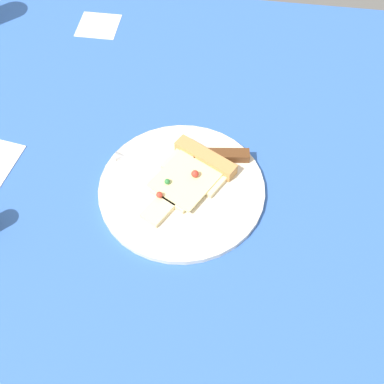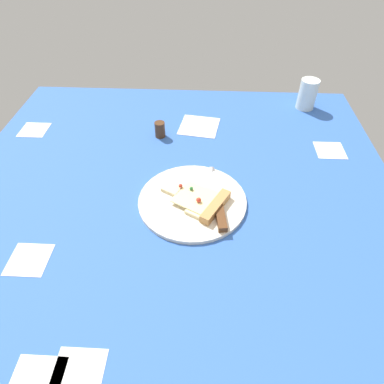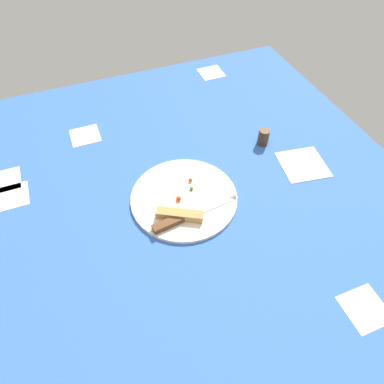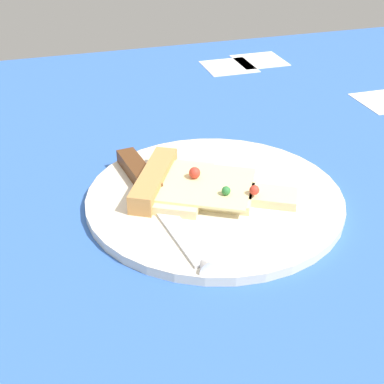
{
  "view_description": "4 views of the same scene",
  "coord_description": "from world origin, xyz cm",
  "px_view_note": "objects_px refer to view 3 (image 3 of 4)",
  "views": [
    {
      "loc": [
        -11.03,
        44.29,
        71.15
      ],
      "look_at": [
        -4.52,
        -2.54,
        3.34
      ],
      "focal_mm": 46.62,
      "sensor_mm": 36.0,
      "label": 1
    },
    {
      "loc": [
        -66.31,
        -8.07,
        63.86
      ],
      "look_at": [
        -1.3,
        -4.75,
        2.73
      ],
      "focal_mm": 31.52,
      "sensor_mm": 36.0,
      "label": 2
    },
    {
      "loc": [
        -21.88,
        -60.99,
        72.54
      ],
      "look_at": [
        -0.01,
        -4.89,
        1.91
      ],
      "focal_mm": 32.21,
      "sensor_mm": 36.0,
      "label": 3
    },
    {
      "loc": [
        47.34,
        -22.79,
        33.47
      ],
      "look_at": [
        -2.79,
        -7.43,
        1.58
      ],
      "focal_mm": 51.68,
      "sensor_mm": 36.0,
      "label": 4
    }
  ],
  "objects_px": {
    "pizza_slice": "(182,202)",
    "pepper_shaker": "(263,137)",
    "knife": "(187,216)",
    "napkin": "(303,164)",
    "plate": "(184,198)"
  },
  "relations": [
    {
      "from": "pizza_slice",
      "to": "pepper_shaker",
      "type": "bearing_deg",
      "value": 53.34
    },
    {
      "from": "knife",
      "to": "napkin",
      "type": "xyz_separation_m",
      "value": [
        0.39,
        0.06,
        -0.01
      ]
    },
    {
      "from": "pizza_slice",
      "to": "knife",
      "type": "relative_size",
      "value": 0.79
    },
    {
      "from": "plate",
      "to": "napkin",
      "type": "xyz_separation_m",
      "value": [
        0.38,
        -0.0,
        -0.0
      ]
    },
    {
      "from": "plate",
      "to": "knife",
      "type": "distance_m",
      "value": 0.07
    },
    {
      "from": "plate",
      "to": "napkin",
      "type": "height_order",
      "value": "plate"
    },
    {
      "from": "pepper_shaker",
      "to": "pizza_slice",
      "type": "bearing_deg",
      "value": -155.58
    },
    {
      "from": "knife",
      "to": "pepper_shaker",
      "type": "height_order",
      "value": "pepper_shaker"
    },
    {
      "from": "pizza_slice",
      "to": "knife",
      "type": "bearing_deg",
      "value": -65.21
    },
    {
      "from": "pepper_shaker",
      "to": "napkin",
      "type": "xyz_separation_m",
      "value": [
        0.07,
        -0.13,
        -0.02
      ]
    },
    {
      "from": "plate",
      "to": "pizza_slice",
      "type": "bearing_deg",
      "value": -118.82
    },
    {
      "from": "pizza_slice",
      "to": "napkin",
      "type": "distance_m",
      "value": 0.39
    },
    {
      "from": "pizza_slice",
      "to": "napkin",
      "type": "relative_size",
      "value": 1.46
    },
    {
      "from": "knife",
      "to": "napkin",
      "type": "height_order",
      "value": "knife"
    },
    {
      "from": "pepper_shaker",
      "to": "napkin",
      "type": "relative_size",
      "value": 0.4
    }
  ]
}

